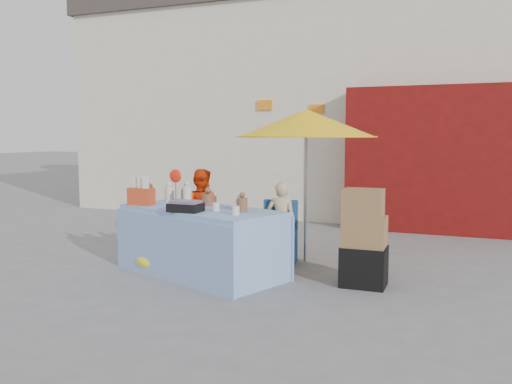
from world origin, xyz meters
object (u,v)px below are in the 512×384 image
at_px(market_table, 200,240).
at_px(umbrella, 306,124).
at_px(vendor_beige, 281,222).
at_px(box_stack, 364,242).
at_px(chair_right, 278,245).
at_px(vendor_orange, 201,212).
at_px(chair_left, 196,238).

distance_m(market_table, umbrella, 2.13).
bearing_deg(vendor_beige, box_stack, 139.25).
xyz_separation_m(chair_right, umbrella, (0.30, 0.28, 1.64)).
height_order(vendor_beige, box_stack, box_stack).
bearing_deg(vendor_orange, market_table, 109.06).
relative_size(vendor_beige, umbrella, 0.53).
bearing_deg(vendor_orange, box_stack, 153.66).
distance_m(vendor_beige, umbrella, 1.38).
relative_size(market_table, vendor_beige, 2.17).
bearing_deg(umbrella, vendor_orange, -174.47).
height_order(market_table, chair_left, market_table).
bearing_deg(vendor_beige, market_table, 46.62).
bearing_deg(umbrella, market_table, -130.70).
bearing_deg(chair_right, vendor_orange, 165.21).
relative_size(market_table, chair_left, 2.82).
height_order(chair_right, box_stack, box_stack).
xyz_separation_m(chair_right, box_stack, (1.30, -0.68, 0.27)).
distance_m(chair_right, box_stack, 1.49).
bearing_deg(umbrella, chair_left, -169.62).
xyz_separation_m(market_table, chair_right, (0.71, 0.89, -0.17)).
relative_size(chair_left, vendor_beige, 0.77).
bearing_deg(box_stack, chair_right, 152.41).
xyz_separation_m(chair_right, vendor_beige, (0.00, 0.13, 0.30)).
height_order(market_table, box_stack, market_table).
relative_size(market_table, chair_right, 2.82).
bearing_deg(vendor_beige, vendor_orange, -8.64).
distance_m(chair_left, vendor_beige, 1.29).
bearing_deg(market_table, umbrella, 70.01).
relative_size(vendor_beige, box_stack, 0.98).
bearing_deg(chair_right, market_table, -137.14).
xyz_separation_m(vendor_beige, box_stack, (1.29, -0.81, -0.03)).
bearing_deg(umbrella, chair_right, -136.75).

